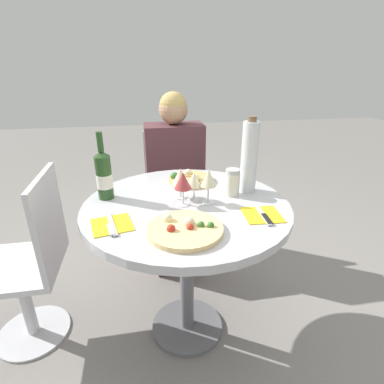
{
  "coord_description": "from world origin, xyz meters",
  "views": [
    {
      "loc": [
        -0.19,
        -1.2,
        1.34
      ],
      "look_at": [
        0.01,
        -0.11,
        0.86
      ],
      "focal_mm": 28.0,
      "sensor_mm": 36.0,
      "label": 1
    }
  ],
  "objects_px": {
    "wine_bottle": "(104,175)",
    "chair_behind_diner": "(174,194)",
    "pizza_large": "(185,229)",
    "chair_empty_side": "(31,266)",
    "dining_table": "(186,226)",
    "tall_carafe": "(249,157)",
    "seated_diner": "(177,190)"
  },
  "relations": [
    {
      "from": "pizza_large",
      "to": "wine_bottle",
      "type": "relative_size",
      "value": 0.93
    },
    {
      "from": "chair_empty_side",
      "to": "pizza_large",
      "type": "xyz_separation_m",
      "value": [
        0.71,
        -0.36,
        0.34
      ]
    },
    {
      "from": "chair_empty_side",
      "to": "tall_carafe",
      "type": "bearing_deg",
      "value": -91.47
    },
    {
      "from": "chair_empty_side",
      "to": "pizza_large",
      "type": "relative_size",
      "value": 3.09
    },
    {
      "from": "wine_bottle",
      "to": "tall_carafe",
      "type": "height_order",
      "value": "tall_carafe"
    },
    {
      "from": "tall_carafe",
      "to": "pizza_large",
      "type": "bearing_deg",
      "value": -137.62
    },
    {
      "from": "seated_diner",
      "to": "tall_carafe",
      "type": "relative_size",
      "value": 3.24
    },
    {
      "from": "chair_behind_diner",
      "to": "wine_bottle",
      "type": "bearing_deg",
      "value": 61.2
    },
    {
      "from": "wine_bottle",
      "to": "tall_carafe",
      "type": "relative_size",
      "value": 0.86
    },
    {
      "from": "dining_table",
      "to": "chair_empty_side",
      "type": "height_order",
      "value": "chair_empty_side"
    },
    {
      "from": "wine_bottle",
      "to": "chair_behind_diner",
      "type": "bearing_deg",
      "value": 61.2
    },
    {
      "from": "dining_table",
      "to": "seated_diner",
      "type": "relative_size",
      "value": 0.79
    },
    {
      "from": "dining_table",
      "to": "tall_carafe",
      "type": "xyz_separation_m",
      "value": [
        0.32,
        0.09,
        0.29
      ]
    },
    {
      "from": "tall_carafe",
      "to": "dining_table",
      "type": "bearing_deg",
      "value": -164.96
    },
    {
      "from": "chair_empty_side",
      "to": "dining_table",
      "type": "bearing_deg",
      "value": -98.51
    },
    {
      "from": "dining_table",
      "to": "tall_carafe",
      "type": "bearing_deg",
      "value": 15.04
    },
    {
      "from": "wine_bottle",
      "to": "dining_table",
      "type": "bearing_deg",
      "value": -18.91
    },
    {
      "from": "chair_behind_diner",
      "to": "pizza_large",
      "type": "height_order",
      "value": "chair_behind_diner"
    },
    {
      "from": "chair_behind_diner",
      "to": "wine_bottle",
      "type": "distance_m",
      "value": 0.94
    },
    {
      "from": "chair_empty_side",
      "to": "wine_bottle",
      "type": "xyz_separation_m",
      "value": [
        0.39,
        0.01,
        0.44
      ]
    },
    {
      "from": "chair_empty_side",
      "to": "tall_carafe",
      "type": "xyz_separation_m",
      "value": [
        1.07,
        -0.03,
        0.5
      ]
    },
    {
      "from": "dining_table",
      "to": "pizza_large",
      "type": "bearing_deg",
      "value": -100.52
    },
    {
      "from": "dining_table",
      "to": "tall_carafe",
      "type": "distance_m",
      "value": 0.44
    },
    {
      "from": "pizza_large",
      "to": "tall_carafe",
      "type": "relative_size",
      "value": 0.79
    },
    {
      "from": "pizza_large",
      "to": "dining_table",
      "type": "bearing_deg",
      "value": 79.48
    },
    {
      "from": "pizza_large",
      "to": "chair_behind_diner",
      "type": "bearing_deg",
      "value": 85.32
    },
    {
      "from": "chair_empty_side",
      "to": "wine_bottle",
      "type": "relative_size",
      "value": 2.86
    },
    {
      "from": "dining_table",
      "to": "seated_diner",
      "type": "xyz_separation_m",
      "value": [
        0.04,
        0.71,
        -0.12
      ]
    },
    {
      "from": "chair_behind_diner",
      "to": "wine_bottle",
      "type": "height_order",
      "value": "wine_bottle"
    },
    {
      "from": "tall_carafe",
      "to": "chair_behind_diner",
      "type": "bearing_deg",
      "value": 109.48
    },
    {
      "from": "seated_diner",
      "to": "chair_empty_side",
      "type": "height_order",
      "value": "seated_diner"
    },
    {
      "from": "seated_diner",
      "to": "pizza_large",
      "type": "relative_size",
      "value": 4.09
    }
  ]
}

